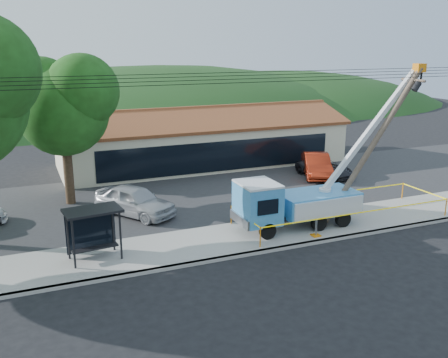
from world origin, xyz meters
TOP-DOWN VIEW (x-y plane):
  - ground at (0.00, 0.00)m, footprint 120.00×120.00m
  - curb at (0.00, 2.10)m, footprint 60.00×0.25m
  - sidewalk at (0.00, 4.00)m, footprint 60.00×4.00m
  - parking_lot at (0.00, 12.00)m, footprint 60.00×12.00m
  - strip_mall at (4.00, 19.98)m, footprint 22.50×8.53m
  - tree_lot at (-7.00, 13.00)m, footprint 6.30×5.60m
  - hill_center at (10.00, 55.00)m, footprint 89.60×64.00m
  - hill_east at (30.00, 55.00)m, footprint 72.80×52.00m
  - utility_truck at (3.36, 4.20)m, footprint 10.72×3.55m
  - leaning_pole at (8.06, 3.91)m, footprint 5.84×1.71m
  - bus_shelter at (-6.90, 4.26)m, footprint 2.56×1.74m
  - caution_tape at (6.23, 4.16)m, footprint 11.58×3.48m
  - car_silver at (-3.89, 9.37)m, footprint 4.41×5.22m
  - car_red at (10.17, 12.69)m, footprint 3.67×5.25m
  - car_dark at (10.67, 12.41)m, footprint 3.12×4.74m

SIDE VIEW (x-z plane):
  - ground at x=0.00m, z-range 0.00..0.00m
  - hill_center at x=10.00m, z-range -16.00..16.00m
  - hill_east at x=30.00m, z-range -13.00..13.00m
  - car_silver at x=-3.89m, z-range -0.84..0.84m
  - car_red at x=10.17m, z-range -0.82..0.82m
  - car_dark at x=10.67m, z-range -0.61..0.61m
  - parking_lot at x=0.00m, z-range 0.00..0.10m
  - curb at x=0.00m, z-range 0.00..0.15m
  - sidewalk at x=0.00m, z-range 0.00..0.15m
  - caution_tape at x=6.23m, z-range 0.40..1.41m
  - utility_truck at x=3.36m, z-range -2.55..5.71m
  - bus_shelter at x=-6.90m, z-range 0.68..3.01m
  - strip_mall at x=4.00m, z-range -0.46..4.22m
  - leaning_pole at x=8.06m, z-range 0.47..8.66m
  - tree_lot at x=-7.00m, z-range 1.74..10.68m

